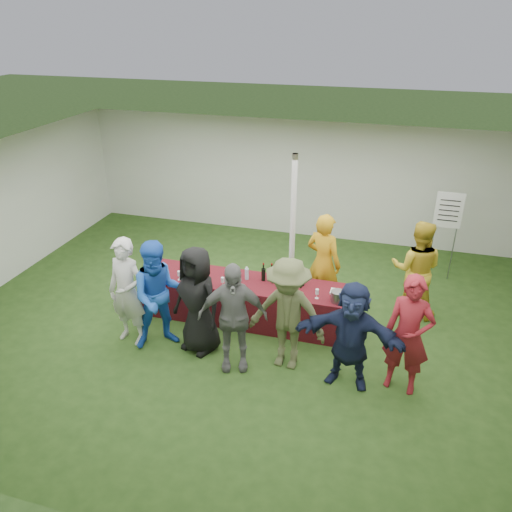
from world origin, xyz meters
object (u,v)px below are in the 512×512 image
(dump_bucket, at_px, (337,296))
(staff_back, at_px, (416,269))
(serving_table, at_px, (245,300))
(customer_2, at_px, (198,300))
(wine_list_sign, at_px, (448,217))
(customer_5, at_px, (351,335))
(customer_0, at_px, (127,292))
(customer_1, at_px, (160,295))
(customer_6, at_px, (408,335))
(staff_pourer, at_px, (323,263))
(customer_3, at_px, (233,317))
(customer_4, at_px, (287,315))

(dump_bucket, distance_m, staff_back, 1.69)
(serving_table, height_order, customer_2, customer_2)
(wine_list_sign, xyz_separation_m, customer_2, (-3.73, -3.48, -0.44))
(serving_table, bearing_deg, customer_2, -114.30)
(serving_table, relative_size, dump_bucket, 16.82)
(wine_list_sign, xyz_separation_m, staff_back, (-0.52, -1.50, -0.44))
(customer_5, bearing_deg, customer_0, -177.01)
(dump_bucket, xyz_separation_m, customer_0, (-3.17, -0.86, 0.06))
(customer_1, relative_size, customer_6, 1.01)
(serving_table, distance_m, customer_5, 2.27)
(wine_list_sign, xyz_separation_m, customer_1, (-4.33, -3.54, -0.42))
(serving_table, bearing_deg, staff_pourer, 30.45)
(dump_bucket, height_order, customer_3, customer_3)
(customer_4, bearing_deg, customer_1, -174.09)
(staff_back, height_order, customer_5, staff_back)
(serving_table, distance_m, staff_pourer, 1.50)
(wine_list_sign, height_order, staff_pourer, staff_pourer)
(customer_4, bearing_deg, staff_pourer, 87.29)
(customer_5, bearing_deg, customer_2, 179.97)
(customer_3, relative_size, customer_4, 0.97)
(customer_3, bearing_deg, customer_2, 140.66)
(staff_pourer, height_order, customer_0, staff_pourer)
(customer_3, bearing_deg, customer_0, 157.75)
(dump_bucket, height_order, customer_0, customer_0)
(customer_4, bearing_deg, customer_5, -3.45)
(customer_3, bearing_deg, customer_5, -13.41)
(dump_bucket, bearing_deg, customer_0, -164.76)
(customer_3, distance_m, customer_4, 0.80)
(dump_bucket, bearing_deg, customer_2, -159.33)
(customer_1, distance_m, customer_4, 2.02)
(customer_4, bearing_deg, dump_bucket, 57.54)
(customer_2, height_order, customer_6, customer_6)
(customer_1, distance_m, customer_5, 2.95)
(wine_list_sign, distance_m, customer_0, 6.05)
(wine_list_sign, distance_m, customer_3, 4.87)
(staff_pourer, height_order, customer_3, staff_pourer)
(customer_2, bearing_deg, staff_pourer, 66.76)
(serving_table, distance_m, dump_bucket, 1.67)
(staff_pourer, distance_m, customer_6, 2.29)
(staff_pourer, height_order, customer_6, staff_pourer)
(customer_4, bearing_deg, serving_table, 138.71)
(customer_0, bearing_deg, customer_3, 3.35)
(staff_pourer, bearing_deg, customer_5, 133.31)
(customer_1, bearing_deg, staff_back, -4.59)
(staff_back, xyz_separation_m, customer_1, (-3.81, -2.03, 0.02))
(customer_4, height_order, customer_6, customer_4)
(customer_1, bearing_deg, customer_5, -34.98)
(dump_bucket, height_order, wine_list_sign, wine_list_sign)
(dump_bucket, relative_size, customer_6, 0.12)
(staff_back, xyz_separation_m, customer_3, (-2.55, -2.25, -0.01))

